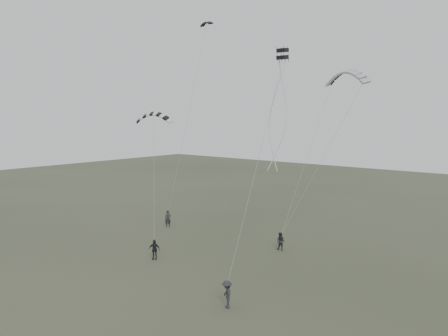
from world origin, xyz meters
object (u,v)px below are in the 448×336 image
Objects in this scene: flyer_left at (168,219)px; kite_pale_large at (347,72)px; flyer_right at (281,242)px; flyer_center at (154,249)px; kite_dark_small at (206,22)px; kite_striped at (154,114)px; flyer_far at (227,294)px; kite_box at (283,54)px.

flyer_left is 0.42× the size of kite_pale_large.
flyer_right is 10.33m from flyer_center.
flyer_left is 1.09× the size of flyer_center.
kite_dark_small reaches higher than flyer_right.
flyer_center is (-6.41, -8.10, 0.02)m from flyer_right.
kite_striped is at bearing -96.51° from flyer_left.
flyer_far is at bearing -57.86° from kite_striped.
flyer_right is 15.09m from kite_pale_large.
kite_dark_small is at bearing 12.58° from flyer_left.
kite_box reaches higher than kite_striped.
flyer_left reaches higher than flyer_center.
kite_dark_small is (2.30, 3.36, 19.36)m from flyer_left.
kite_striped reaches higher than flyer_center.
kite_dark_small is 15.01m from kite_pale_large.
kite_box is at bearing -75.98° from kite_pale_large.
kite_box reaches higher than flyer_left.
flyer_far is 2.35× the size of kite_box.
flyer_right is at bearing 19.88° from flyer_center.
kite_pale_large is at bearing 5.67° from kite_striped.
kite_dark_small is at bearing 145.76° from kite_box.
flyer_far is 0.54× the size of kite_striped.
flyer_right is 15.06m from kite_striped.
flyer_left is 1.11× the size of flyer_right.
flyer_left is at bearing -150.40° from kite_pale_large.
kite_dark_small is 0.54× the size of kite_striped.
flyer_far is 21.23m from kite_pale_large.
flyer_center is 0.95× the size of kite_dark_small.
flyer_center is (6.54, -7.61, -0.07)m from flyer_left.
kite_striped reaches higher than flyer_left.
kite_dark_small is at bearing 160.54° from flyer_right.
kite_dark_small is at bearing 173.20° from flyer_far.
kite_dark_small is (-10.66, 2.88, 19.44)m from flyer_right.
kite_striped is at bearing 104.72° from flyer_center.
kite_striped is (-3.02, 2.87, 10.49)m from flyer_center.
kite_dark_small reaches higher than kite_box.
kite_box is (0.21, 5.29, 14.13)m from flyer_far.
flyer_far is at bearing -49.69° from flyer_center.
kite_dark_small is at bearing 65.93° from kite_striped.
flyer_left is at bearing -109.59° from kite_dark_small.
flyer_far is at bearing -77.42° from flyer_right.
flyer_center is 22.71m from kite_dark_small.
flyer_right is at bearing -3.67° from kite_striped.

